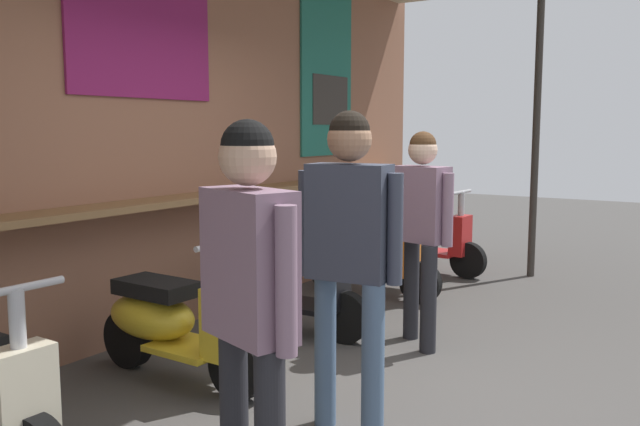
{
  "coord_description": "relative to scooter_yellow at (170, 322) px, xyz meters",
  "views": [
    {
      "loc": [
        -3.67,
        -2.03,
        1.64
      ],
      "look_at": [
        1.16,
        1.05,
        0.92
      ],
      "focal_mm": 37.75,
      "sensor_mm": 36.0,
      "label": 1
    }
  ],
  "objects": [
    {
      "name": "shopper_passing",
      "position": [
        -0.05,
        -1.38,
        0.69
      ],
      "size": [
        0.25,
        0.58,
        1.73
      ],
      "rotation": [
        0.0,
        0.0,
        0.12
      ],
      "color": "slate",
      "rests_on": "ground_plane"
    },
    {
      "name": "scooter_yellow",
      "position": [
        0.0,
        0.0,
        0.0
      ],
      "size": [
        0.46,
        1.4,
        0.97
      ],
      "rotation": [
        0.0,
        0.0,
        -1.6
      ],
      "color": "gold",
      "rests_on": "ground_plane"
    },
    {
      "name": "ground_plane",
      "position": [
        0.61,
        -1.08,
        -0.39
      ],
      "size": [
        25.48,
        25.48,
        0.0
      ],
      "primitive_type": "plane",
      "color": "#474442"
    },
    {
      "name": "market_stall_facade",
      "position": [
        0.62,
        0.79,
        1.49
      ],
      "size": [
        9.1,
        2.3,
        3.39
      ],
      "color": "#8C5B44",
      "rests_on": "ground_plane"
    },
    {
      "name": "scooter_black",
      "position": [
        1.23,
        -0.0,
        0.0
      ],
      "size": [
        0.49,
        1.4,
        0.97
      ],
      "rotation": [
        0.0,
        0.0,
        -1.5
      ],
      "color": "black",
      "rests_on": "ground_plane"
    },
    {
      "name": "scooter_red",
      "position": [
        3.97,
        -0.0,
        0.0
      ],
      "size": [
        0.48,
        1.4,
        0.97
      ],
      "rotation": [
        0.0,
        0.0,
        -1.63
      ],
      "color": "red",
      "rests_on": "ground_plane"
    },
    {
      "name": "scooter_orange",
      "position": [
        2.66,
        0.0,
        0.0
      ],
      "size": [
        0.46,
        1.4,
        0.97
      ],
      "rotation": [
        0.0,
        0.0,
        -1.55
      ],
      "color": "orange",
      "rests_on": "ground_plane"
    },
    {
      "name": "shopper_browsing",
      "position": [
        -1.06,
        -1.51,
        0.64
      ],
      "size": [
        0.32,
        0.55,
        1.67
      ],
      "rotation": [
        0.0,
        0.0,
        2.81
      ],
      "color": "#232328",
      "rests_on": "ground_plane"
    },
    {
      "name": "shopper_with_handbag",
      "position": [
        1.54,
        -1.06,
        0.59
      ],
      "size": [
        0.37,
        0.66,
        1.62
      ],
      "rotation": [
        0.0,
        0.0,
        2.9
      ],
      "color": "#232328",
      "rests_on": "ground_plane"
    }
  ]
}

